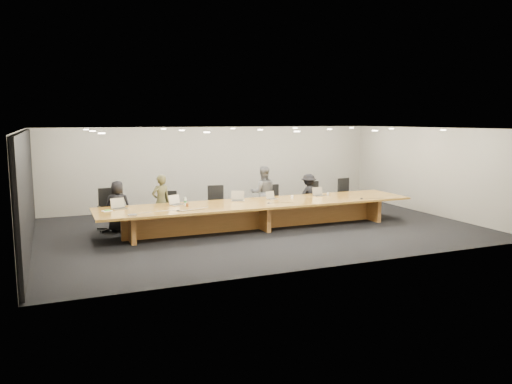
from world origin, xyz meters
The scene contains 29 objects.
ground centered at (0.00, 0.00, 0.00)m, with size 12.00×12.00×0.00m, color black.
back_wall centered at (0.00, 4.00, 1.40)m, with size 12.00×0.02×2.80m, color beige.
left_wall_panel centered at (-5.94, 0.00, 1.37)m, with size 0.08×7.84×2.74m, color black.
conference_table centered at (0.00, 0.00, 0.52)m, with size 9.00×1.80×0.75m.
chair_far_left centered at (-3.93, 1.34, 0.60)m, with size 0.61×0.61×1.19m, color black, non-canonical shape.
chair_left centered at (-2.28, 1.26, 0.51)m, with size 0.52×0.52×1.03m, color black, non-canonical shape.
chair_mid_left centered at (-0.90, 1.15, 0.57)m, with size 0.58×0.58×1.13m, color black, non-canonical shape.
chair_mid_right centered at (0.97, 1.17, 0.53)m, with size 0.54×0.54×1.06m, color black, non-canonical shape.
chair_right centered at (2.51, 1.21, 0.54)m, with size 0.55×0.55×1.09m, color black, non-canonical shape.
chair_far_right centered at (3.71, 1.25, 0.57)m, with size 0.58×0.58×1.14m, color black, non-canonical shape.
person_a centered at (-3.73, 1.19, 0.70)m, with size 0.68×0.45×1.40m, color black.
person_b centered at (-2.55, 1.17, 0.76)m, with size 0.55×0.36×1.52m, color #3F3C22.
person_c centered at (0.64, 1.26, 0.82)m, with size 0.79×0.62×1.64m, color #525254.
person_d centered at (2.20, 1.22, 0.67)m, with size 0.86×0.50×1.33m, color black.
laptop_a centered at (-3.79, 0.40, 0.89)m, with size 0.36×0.26×0.29m, color tan, non-canonical shape.
laptop_b centered at (-2.27, 0.42, 0.89)m, with size 0.36×0.26×0.28m, color beige, non-canonical shape.
laptop_c centered at (-0.51, 0.42, 0.90)m, with size 0.37×0.27×0.29m, color #B9AC8D, non-canonical shape.
laptop_d centered at (0.54, 0.34, 0.87)m, with size 0.30×0.22×0.24m, color #BFB192, non-canonical shape.
laptop_e centered at (2.12, 0.38, 0.89)m, with size 0.34×0.25×0.27m, color tan, non-canonical shape.
water_bottle centered at (-2.07, 0.28, 0.86)m, with size 0.07×0.07×0.21m, color silver.
amber_mug centered at (-2.07, 0.11, 0.79)m, with size 0.07×0.07×0.09m, color brown.
paper_cup_near centered at (1.10, 0.19, 0.80)m, with size 0.08×0.08×0.10m, color white.
paper_cup_far centered at (2.39, 0.33, 0.80)m, with size 0.08×0.08×0.09m, color silver.
notepad centered at (-4.12, 0.22, 0.76)m, with size 0.23×0.18×0.01m, color white.
lime_gadget centered at (-4.11, 0.21, 0.77)m, with size 0.14×0.08×0.02m, color green.
av_box centered at (-3.62, -0.64, 0.77)m, with size 0.21×0.15×0.03m, color #A6A5AA.
mic_left centered at (-2.46, -0.47, 0.76)m, with size 0.11×0.11×0.03m, color black.
mic_center centered at (0.15, -0.28, 0.76)m, with size 0.11×0.11×0.03m, color black.
mic_right centered at (2.97, -0.61, 0.77)m, with size 0.12×0.12×0.03m, color black.
Camera 1 is at (-5.40, -12.70, 3.03)m, focal length 35.00 mm.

